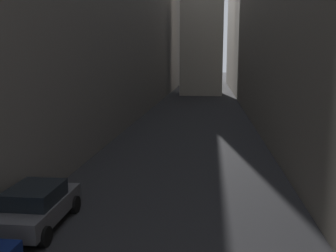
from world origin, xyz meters
The scene contains 3 objects.
ground_plane centered at (0.00, 48.00, 0.00)m, with size 264.00×264.00×0.00m, color #232326.
building_block_left centered at (-11.25, 50.00, 9.97)m, with size 11.51×108.00×19.94m, color slate.
parked_car_left_third centered at (-4.40, 17.00, 0.80)m, with size 1.96×4.01×1.53m.
Camera 1 is at (1.60, 4.87, 5.87)m, focal length 40.77 mm.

